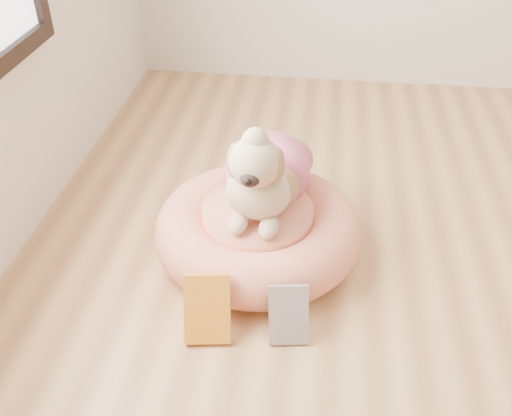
# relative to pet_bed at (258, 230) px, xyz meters

# --- Properties ---
(pet_bed) EXTENTS (0.75, 0.75, 0.19)m
(pet_bed) POSITION_rel_pet_bed_xyz_m (0.00, 0.00, 0.00)
(pet_bed) COLOR #EB765C
(pet_bed) RESTS_ON floor
(dog) EXTENTS (0.41, 0.55, 0.38)m
(dog) POSITION_rel_pet_bed_xyz_m (0.02, 0.03, 0.29)
(dog) COLOR brown
(dog) RESTS_ON pet_bed
(book_yellow) EXTENTS (0.16, 0.15, 0.20)m
(book_yellow) POSITION_rel_pet_bed_xyz_m (-0.11, -0.42, 0.01)
(book_yellow) COLOR gold
(book_yellow) RESTS_ON floor
(book_white) EXTENTS (0.14, 0.12, 0.18)m
(book_white) POSITION_rel_pet_bed_xyz_m (0.15, -0.40, -0.00)
(book_white) COLOR white
(book_white) RESTS_ON floor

